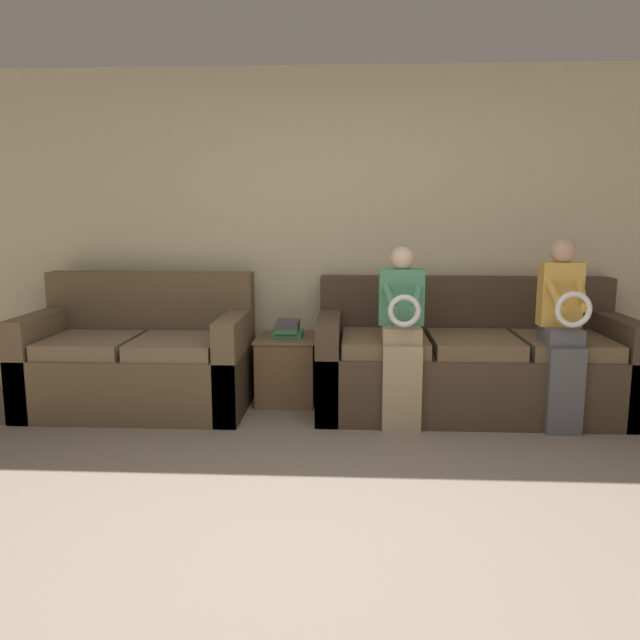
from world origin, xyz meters
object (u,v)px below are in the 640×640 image
at_px(book_stack, 288,329).
at_px(couch_side, 141,361).
at_px(couch_main, 469,364).
at_px(side_shelf, 287,368).
at_px(child_left_seated, 402,329).
at_px(child_right_seated, 563,325).

bearing_deg(book_stack, couch_side, -168.58).
bearing_deg(couch_main, side_shelf, 173.47).
xyz_separation_m(couch_side, child_left_seated, (1.90, -0.32, 0.32)).
bearing_deg(child_right_seated, side_shelf, 164.20).
relative_size(couch_side, book_stack, 6.21).
height_order(couch_side, book_stack, couch_side).
height_order(couch_main, side_shelf, couch_main).
relative_size(side_shelf, book_stack, 2.02).
distance_m(couch_main, couch_side, 2.43).
bearing_deg(side_shelf, child_right_seated, -15.80).
bearing_deg(book_stack, child_left_seated, -33.25).
relative_size(child_right_seated, book_stack, 4.97).
bearing_deg(couch_side, book_stack, 11.42).
distance_m(side_shelf, book_stack, 0.30).
xyz_separation_m(couch_main, side_shelf, (-1.37, 0.16, -0.08)).
xyz_separation_m(child_left_seated, child_right_seated, (1.06, 0.00, 0.04)).
bearing_deg(side_shelf, couch_main, -6.53).
height_order(couch_side, child_left_seated, child_left_seated).
height_order(child_left_seated, child_right_seated, child_right_seated).
distance_m(couch_main, child_left_seated, 0.73).
bearing_deg(child_left_seated, side_shelf, 147.10).
bearing_deg(couch_side, side_shelf, 11.42).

